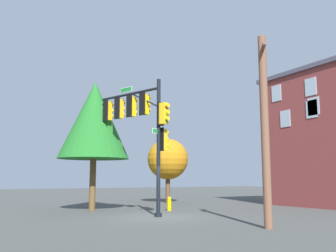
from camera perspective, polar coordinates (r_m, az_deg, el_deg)
ground_plane at (r=19.26m, az=-1.50°, el=-13.67°), size 120.00×120.00×0.00m
signal_pole_assembly at (r=20.39m, az=-4.11°, el=1.04°), size 4.96×2.28×7.09m
utility_pole at (r=15.24m, az=14.54°, el=-0.10°), size 1.48×1.22×7.64m
fire_hydrant at (r=22.90m, az=0.18°, el=-11.75°), size 0.33×0.24×0.83m
tree_near at (r=23.49m, az=-11.16°, el=0.89°), size 4.32×4.32×7.90m
tree_mid at (r=30.50m, az=-0.03°, el=-5.10°), size 3.29×3.29×5.13m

